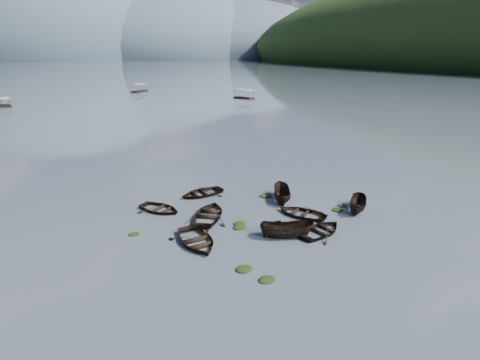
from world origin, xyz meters
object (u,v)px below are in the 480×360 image
object	(u,v)px
rowboat_0	(197,244)
pontoon_centre	(140,92)
rowboat_3	(302,216)
pontoon_left	(6,106)

from	to	relation	value
rowboat_0	pontoon_centre	size ratio (longest dim) A/B	0.71
rowboat_3	rowboat_0	bearing A→B (deg)	-26.79
rowboat_3	pontoon_centre	world-z (taller)	pontoon_centre
pontoon_left	pontoon_centre	size ratio (longest dim) A/B	0.81
rowboat_0	pontoon_left	size ratio (longest dim) A/B	0.87
pontoon_centre	pontoon_left	bearing A→B (deg)	-104.38
pontoon_left	pontoon_centre	distance (m)	46.16
rowboat_0	rowboat_3	size ratio (longest dim) A/B	1.11
pontoon_left	pontoon_centre	xyz separation A→B (m)	(37.47, 26.97, 0.00)
rowboat_3	pontoon_left	world-z (taller)	pontoon_left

